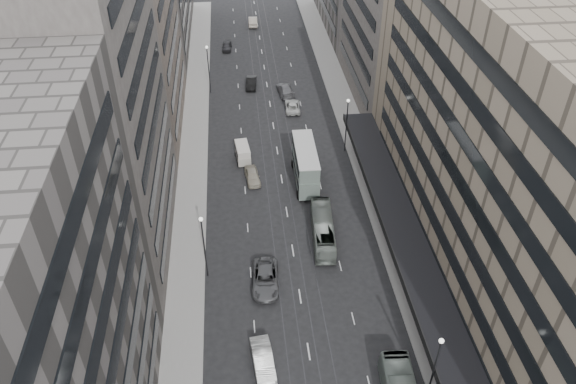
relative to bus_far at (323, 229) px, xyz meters
name	(u,v)px	position (x,y,z in m)	size (l,w,h in m)	color
ground	(310,360)	(-3.71, -16.76, -1.37)	(220.00, 220.00, 0.00)	black
sidewalk_right	(357,140)	(8.29, 20.74, -1.30)	(4.00, 125.00, 0.15)	gray
sidewalk_left	(194,149)	(-15.71, 20.74, -1.30)	(4.00, 125.00, 0.15)	gray
department_store	(533,168)	(17.74, -8.76, 13.57)	(19.20, 60.00, 30.00)	gray
building_right_mid	(404,23)	(17.79, 35.24, 10.63)	(15.00, 28.00, 24.00)	#4A4440
building_left_b	(74,113)	(-25.21, 2.24, 15.63)	(15.00, 26.00, 34.00)	#4A4440
building_left_c	(119,47)	(-25.21, 29.24, 11.13)	(15.00, 28.00, 25.00)	gray
lamp_right_near	(436,363)	(5.99, -21.76, 3.83)	(0.44, 0.44, 8.32)	#262628
lamp_right_far	(347,119)	(5.99, 18.24, 3.83)	(0.44, 0.44, 8.32)	#262628
lamp_left_near	(203,240)	(-13.41, -4.76, 3.83)	(0.44, 0.44, 8.32)	#262628
lamp_left_far	(208,64)	(-13.41, 38.24, 3.83)	(0.44, 0.44, 8.32)	#262628
bus_far	(323,229)	(0.00, 0.00, 0.00)	(2.31, 9.87, 2.75)	gray
double_decker	(305,164)	(-0.64, 11.36, 1.43)	(3.03, 9.55, 5.20)	slate
panel_van	(243,152)	(-8.71, 17.18, -0.01)	(2.27, 4.09, 2.48)	beige
sedan_1	(263,360)	(-8.13, -16.87, -0.53)	(1.79, 5.13, 1.69)	white
sedan_2	(265,279)	(-7.20, -6.70, -0.52)	(2.84, 6.16, 1.71)	#4F4F51
sedan_4	(252,176)	(-7.62, 12.27, -0.61)	(1.80, 4.47, 1.52)	#AAA28D
sedan_5	(251,83)	(-6.43, 39.57, -0.60)	(1.64, 4.71, 1.55)	black
sedan_6	(292,106)	(-0.24, 30.83, -0.68)	(2.31, 5.01, 1.39)	silver
sedan_7	(285,90)	(-0.87, 36.41, -0.56)	(2.27, 5.60, 1.62)	slate
sedan_8	(227,46)	(-10.36, 55.90, -0.65)	(1.72, 4.27, 1.46)	#252527
sedan_9	(253,21)	(-4.68, 68.08, -0.51)	(1.82, 5.22, 1.72)	#B0A492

